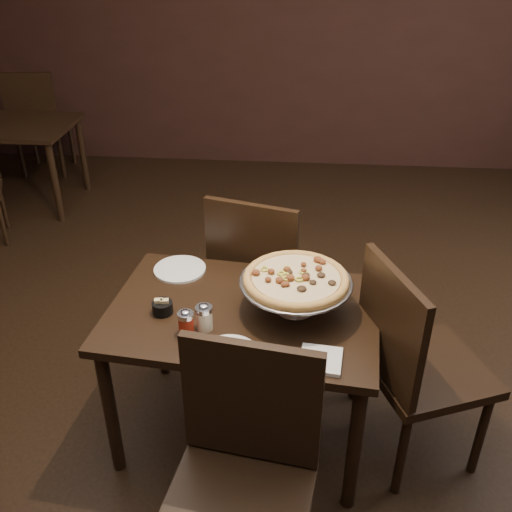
{
  "coord_description": "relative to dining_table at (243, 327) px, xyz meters",
  "views": [
    {
      "loc": [
        0.23,
        -1.97,
        2.12
      ],
      "look_at": [
        0.06,
        0.01,
        0.94
      ],
      "focal_mm": 40.0,
      "sensor_mm": 36.0,
      "label": 1
    }
  ],
  "objects": [
    {
      "name": "chair_far",
      "position": [
        0.03,
        0.55,
        -0.07
      ],
      "size": [
        0.57,
        0.57,
        0.99
      ],
      "rotation": [
        0.0,
        0.0,
        2.87
      ],
      "color": "black",
      "rests_on": "ground"
    },
    {
      "name": "room",
      "position": [
        0.05,
        0.06,
        0.79
      ],
      "size": [
        6.04,
        7.04,
        2.84
      ],
      "color": "black",
      "rests_on": "ground"
    },
    {
      "name": "dining_table",
      "position": [
        0.0,
        0.0,
        0.0
      ],
      "size": [
        1.2,
        0.86,
        0.7
      ],
      "rotation": [
        0.0,
        0.0,
        -0.1
      ],
      "color": "black",
      "rests_on": "ground"
    },
    {
      "name": "bg_chair_far",
      "position": [
        -2.23,
        3.06,
        -0.07
      ],
      "size": [
        0.5,
        0.5,
        0.98
      ],
      "rotation": [
        0.0,
        0.0,
        3.24
      ],
      "color": "black",
      "rests_on": "ground"
    },
    {
      "name": "pizza_stand",
      "position": [
        0.22,
        0.01,
        0.25
      ],
      "size": [
        0.47,
        0.47,
        0.19
      ],
      "color": "silver",
      "rests_on": "dining_table"
    },
    {
      "name": "plate_near",
      "position": [
        -0.02,
        -0.3,
        0.1
      ],
      "size": [
        0.23,
        0.23,
        0.01
      ],
      "primitive_type": "cylinder",
      "color": "white",
      "rests_on": "dining_table"
    },
    {
      "name": "background_table",
      "position": [
        -2.21,
        2.39,
        -0.01
      ],
      "size": [
        1.12,
        0.74,
        0.7
      ],
      "color": "black",
      "rests_on": "ground"
    },
    {
      "name": "chair_side",
      "position": [
        0.71,
        -0.08,
        -0.07
      ],
      "size": [
        0.6,
        0.6,
        1.0
      ],
      "rotation": [
        0.0,
        0.0,
        1.94
      ],
      "color": "black",
      "rests_on": "ground"
    },
    {
      "name": "parmesan_shaker",
      "position": [
        -0.14,
        -0.14,
        0.15
      ],
      "size": [
        0.07,
        0.07,
        0.12
      ],
      "color": "#F5E7BE",
      "rests_on": "dining_table"
    },
    {
      "name": "plate_left",
      "position": [
        -0.33,
        0.29,
        0.1
      ],
      "size": [
        0.24,
        0.24,
        0.01
      ],
      "primitive_type": "cylinder",
      "color": "white",
      "rests_on": "dining_table"
    },
    {
      "name": "pepper_flake_shaker",
      "position": [
        -0.21,
        -0.18,
        0.15
      ],
      "size": [
        0.06,
        0.06,
        0.11
      ],
      "color": "maroon",
      "rests_on": "dining_table"
    },
    {
      "name": "serving_spatula",
      "position": [
        0.22,
        -0.0,
        0.24
      ],
      "size": [
        0.14,
        0.14,
        0.02
      ],
      "rotation": [
        0.0,
        0.0,
        -0.93
      ],
      "color": "silver",
      "rests_on": "pizza_stand"
    },
    {
      "name": "packet_caddy",
      "position": [
        -0.33,
        -0.05,
        0.12
      ],
      "size": [
        0.09,
        0.09,
        0.07
      ],
      "rotation": [
        0.0,
        0.0,
        0.21
      ],
      "color": "black",
      "rests_on": "dining_table"
    },
    {
      "name": "chair_near",
      "position": [
        0.07,
        -0.71,
        -0.07
      ],
      "size": [
        0.53,
        0.53,
        1.0
      ],
      "rotation": [
        0.0,
        0.0,
        -0.15
      ],
      "color": "black",
      "rests_on": "ground"
    },
    {
      "name": "napkin_stack",
      "position": [
        0.32,
        -0.3,
        0.1
      ],
      "size": [
        0.17,
        0.17,
        0.02
      ],
      "primitive_type": "cube",
      "rotation": [
        0.0,
        0.0,
        -0.11
      ],
      "color": "silver",
      "rests_on": "dining_table"
    }
  ]
}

